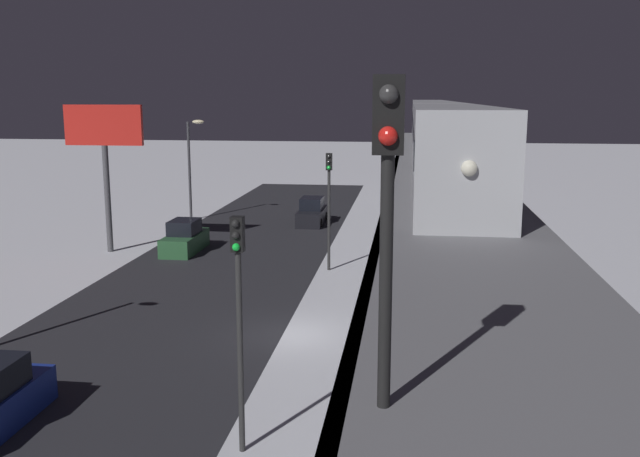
{
  "coord_description": "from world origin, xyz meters",
  "views": [
    {
      "loc": [
        -4.68,
        26.12,
        9.38
      ],
      "look_at": [
        0.04,
        -10.15,
        2.41
      ],
      "focal_mm": 39.0,
      "sensor_mm": 36.0,
      "label": 1
    }
  ],
  "objects_px": {
    "traffic_light_mid": "(329,194)",
    "sedan_green": "(185,239)",
    "subway_train": "(435,127)",
    "rail_signal": "(387,187)",
    "commercial_billboard": "(104,140)",
    "traffic_light_near": "(239,301)",
    "sedan_black": "(312,213)"
  },
  "relations": [
    {
      "from": "sedan_black",
      "to": "rail_signal",
      "type": "bearing_deg",
      "value": -80.76
    },
    {
      "from": "subway_train",
      "to": "sedan_green",
      "type": "bearing_deg",
      "value": 22.51
    },
    {
      "from": "rail_signal",
      "to": "sedan_black",
      "type": "height_order",
      "value": "rail_signal"
    },
    {
      "from": "sedan_green",
      "to": "rail_signal",
      "type": "bearing_deg",
      "value": 112.5
    },
    {
      "from": "commercial_billboard",
      "to": "rail_signal",
      "type": "bearing_deg",
      "value": 119.49
    },
    {
      "from": "commercial_billboard",
      "to": "sedan_green",
      "type": "bearing_deg",
      "value": -172.98
    },
    {
      "from": "subway_train",
      "to": "rail_signal",
      "type": "height_order",
      "value": "rail_signal"
    },
    {
      "from": "traffic_light_near",
      "to": "rail_signal",
      "type": "bearing_deg",
      "value": 114.68
    },
    {
      "from": "traffic_light_near",
      "to": "commercial_billboard",
      "type": "xyz_separation_m",
      "value": [
        13.86,
        -22.86,
        2.63
      ]
    },
    {
      "from": "subway_train",
      "to": "traffic_light_mid",
      "type": "bearing_deg",
      "value": 58.95
    },
    {
      "from": "sedan_green",
      "to": "traffic_light_near",
      "type": "relative_size",
      "value": 0.71
    },
    {
      "from": "sedan_green",
      "to": "commercial_billboard",
      "type": "distance_m",
      "value": 7.58
    },
    {
      "from": "subway_train",
      "to": "rail_signal",
      "type": "distance_m",
      "value": 38.54
    },
    {
      "from": "rail_signal",
      "to": "traffic_light_near",
      "type": "bearing_deg",
      "value": -65.32
    },
    {
      "from": "subway_train",
      "to": "commercial_billboard",
      "type": "relative_size",
      "value": 6.23
    },
    {
      "from": "subway_train",
      "to": "traffic_light_near",
      "type": "height_order",
      "value": "subway_train"
    },
    {
      "from": "sedan_green",
      "to": "traffic_light_mid",
      "type": "height_order",
      "value": "traffic_light_mid"
    },
    {
      "from": "sedan_green",
      "to": "commercial_billboard",
      "type": "xyz_separation_m",
      "value": [
        4.56,
        0.56,
        6.03
      ]
    },
    {
      "from": "subway_train",
      "to": "sedan_black",
      "type": "xyz_separation_m",
      "value": [
        8.76,
        -4.16,
        -6.62
      ]
    },
    {
      "from": "traffic_light_mid",
      "to": "sedan_green",
      "type": "bearing_deg",
      "value": -20.38
    },
    {
      "from": "rail_signal",
      "to": "sedan_green",
      "type": "bearing_deg",
      "value": -67.5
    },
    {
      "from": "rail_signal",
      "to": "traffic_light_near",
      "type": "xyz_separation_m",
      "value": [
        4.04,
        -8.79,
        -4.15
      ]
    },
    {
      "from": "subway_train",
      "to": "sedan_green",
      "type": "height_order",
      "value": "subway_train"
    },
    {
      "from": "sedan_black",
      "to": "subway_train",
      "type": "bearing_deg",
      "value": -25.39
    },
    {
      "from": "sedan_black",
      "to": "traffic_light_mid",
      "type": "bearing_deg",
      "value": -78.21
    },
    {
      "from": "rail_signal",
      "to": "commercial_billboard",
      "type": "xyz_separation_m",
      "value": [
        17.9,
        -31.64,
        -1.52
      ]
    },
    {
      "from": "traffic_light_mid",
      "to": "commercial_billboard",
      "type": "bearing_deg",
      "value": -11.8
    },
    {
      "from": "sedan_green",
      "to": "traffic_light_mid",
      "type": "xyz_separation_m",
      "value": [
        -9.3,
        3.46,
        3.4
      ]
    },
    {
      "from": "sedan_black",
      "to": "traffic_light_mid",
      "type": "relative_size",
      "value": 0.74
    },
    {
      "from": "subway_train",
      "to": "commercial_billboard",
      "type": "bearing_deg",
      "value": 19.14
    },
    {
      "from": "sedan_green",
      "to": "traffic_light_near",
      "type": "distance_m",
      "value": 25.42
    },
    {
      "from": "subway_train",
      "to": "sedan_green",
      "type": "relative_size",
      "value": 12.22
    }
  ]
}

